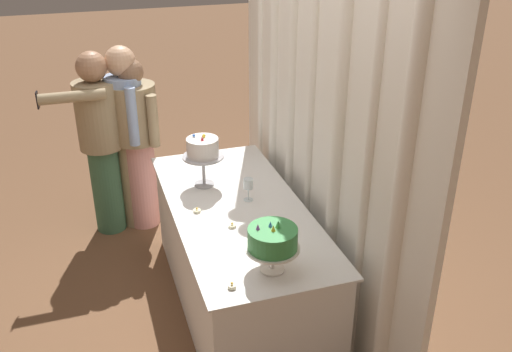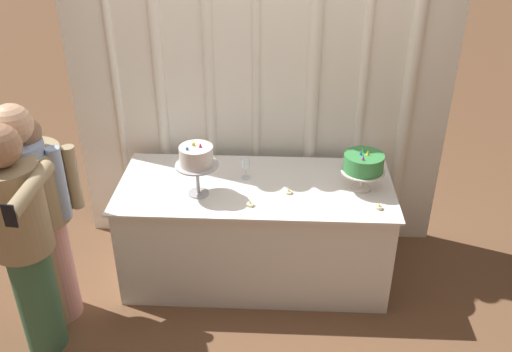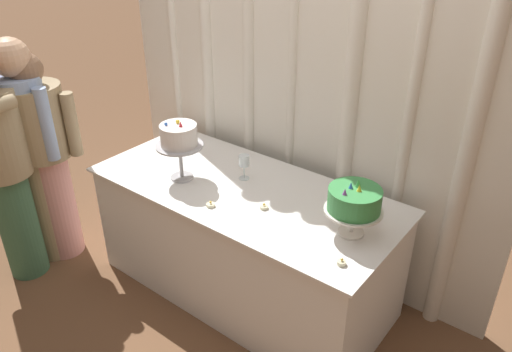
# 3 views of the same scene
# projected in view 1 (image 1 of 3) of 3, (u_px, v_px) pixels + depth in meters

# --- Properties ---
(ground_plane) EXTENTS (24.00, 24.00, 0.00)m
(ground_plane) POSITION_uv_depth(u_px,v_px,m) (226.00, 304.00, 4.01)
(ground_plane) COLOR brown
(draped_curtain) EXTENTS (2.78, 0.19, 2.79)m
(draped_curtain) POSITION_uv_depth(u_px,v_px,m) (318.00, 89.00, 3.47)
(draped_curtain) COLOR white
(draped_curtain) RESTS_ON ground_plane
(cake_table) EXTENTS (1.90, 0.85, 0.77)m
(cake_table) POSITION_uv_depth(u_px,v_px,m) (238.00, 256.00, 3.87)
(cake_table) COLOR white
(cake_table) RESTS_ON ground_plane
(cake_display_nearleft) EXTENTS (0.29, 0.29, 0.39)m
(cake_display_nearleft) POSITION_uv_depth(u_px,v_px,m) (203.00, 150.00, 3.86)
(cake_display_nearleft) COLOR #B2B2B7
(cake_display_nearleft) RESTS_ON cake_table
(cake_display_nearright) EXTENTS (0.30, 0.30, 0.30)m
(cake_display_nearright) POSITION_uv_depth(u_px,v_px,m) (273.00, 240.00, 2.99)
(cake_display_nearright) COLOR silver
(cake_display_nearright) RESTS_ON cake_table
(wine_glass) EXTENTS (0.06, 0.06, 0.16)m
(wine_glass) POSITION_uv_depth(u_px,v_px,m) (248.00, 185.00, 3.74)
(wine_glass) COLOR silver
(wine_glass) RESTS_ON cake_table
(tealight_far_left) EXTENTS (0.05, 0.05, 0.03)m
(tealight_far_left) POSITION_uv_depth(u_px,v_px,m) (197.00, 211.00, 3.64)
(tealight_far_left) COLOR beige
(tealight_far_left) RESTS_ON cake_table
(tealight_near_left) EXTENTS (0.05, 0.05, 0.03)m
(tealight_near_left) POSITION_uv_depth(u_px,v_px,m) (233.00, 226.00, 3.47)
(tealight_near_left) COLOR beige
(tealight_near_left) RESTS_ON cake_table
(tealight_near_right) EXTENTS (0.04, 0.04, 0.04)m
(tealight_near_right) POSITION_uv_depth(u_px,v_px,m) (232.00, 286.00, 2.93)
(tealight_near_right) COLOR beige
(tealight_near_right) RESTS_ON cake_table
(guest_man_dark_suit) EXTENTS (0.50, 0.50, 1.47)m
(guest_man_dark_suit) POSITION_uv_depth(u_px,v_px,m) (137.00, 140.00, 4.67)
(guest_man_dark_suit) COLOR #D6938E
(guest_man_dark_suit) RESTS_ON ground_plane
(guest_girl_blue_dress) EXTENTS (0.48, 0.64, 1.55)m
(guest_girl_blue_dress) POSITION_uv_depth(u_px,v_px,m) (100.00, 137.00, 4.56)
(guest_girl_blue_dress) COLOR #3D6B4C
(guest_girl_blue_dress) RESTS_ON ground_plane
(guest_man_pink_jacket) EXTENTS (0.46, 0.35, 1.57)m
(guest_man_pink_jacket) POSITION_uv_depth(u_px,v_px,m) (127.00, 130.00, 4.63)
(guest_man_pink_jacket) COLOR #9E8966
(guest_man_pink_jacket) RESTS_ON ground_plane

